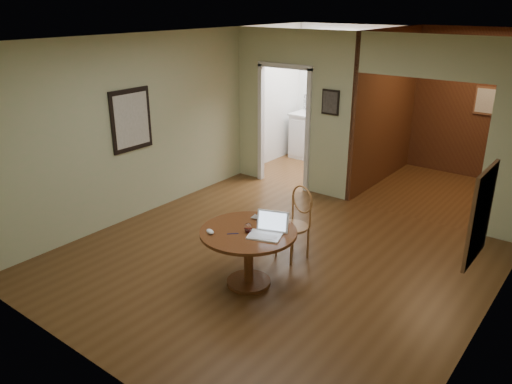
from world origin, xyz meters
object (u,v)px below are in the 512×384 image
Objects in this scene: chair at (296,218)px; open_laptop at (268,229)px; dining_table at (248,245)px; closed_laptop at (262,220)px.

open_laptop is at bearing -63.11° from chair.
chair is at bearing 86.64° from dining_table.
open_laptop is 1.40× the size of closed_laptop.
chair is at bearing 82.25° from open_laptop.
closed_laptop is (-0.27, 0.25, -0.05)m from open_laptop.
chair is (0.05, 0.91, 0.02)m from dining_table.
open_laptop is 0.37m from closed_laptop.
chair reaches higher than open_laptop.
open_laptop is (0.18, -0.86, 0.23)m from chair.
open_laptop reaches higher than closed_laptop.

